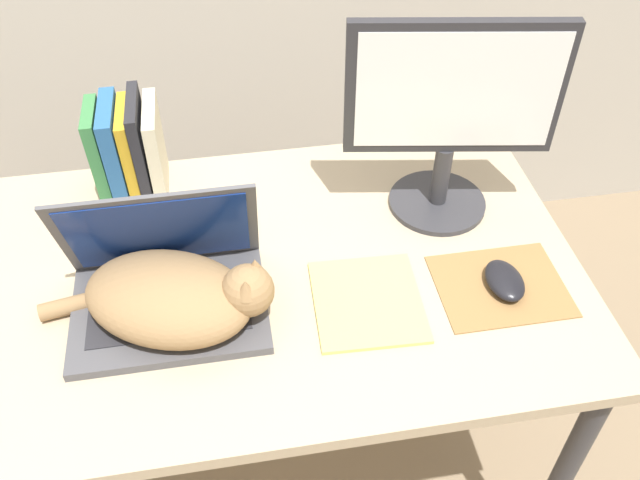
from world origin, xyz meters
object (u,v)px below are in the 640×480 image
at_px(laptop, 167,285).
at_px(computer_mouse, 505,280).
at_px(cat, 175,297).
at_px(notepad, 367,301).
at_px(book_row, 129,150).
at_px(external_monitor, 451,114).

height_order(laptop, computer_mouse, laptop).
xyz_separation_m(laptop, cat, (0.02, -0.04, 0.01)).
bearing_deg(laptop, notepad, -9.41).
relative_size(computer_mouse, notepad, 0.47).
bearing_deg(book_row, external_monitor, -14.16).
height_order(external_monitor, computer_mouse, external_monitor).
bearing_deg(computer_mouse, external_monitor, 102.33).
distance_m(external_monitor, book_row, 0.66).
bearing_deg(computer_mouse, laptop, 174.13).
bearing_deg(laptop, cat, -68.65).
height_order(cat, notepad, cat).
distance_m(laptop, book_row, 0.36).
xyz_separation_m(laptop, computer_mouse, (0.62, -0.06, -0.03)).
bearing_deg(notepad, book_row, 136.41).
height_order(external_monitor, notepad, external_monitor).
relative_size(laptop, external_monitor, 0.84).
xyz_separation_m(external_monitor, computer_mouse, (0.05, -0.25, -0.21)).
bearing_deg(laptop, external_monitor, 18.29).
xyz_separation_m(laptop, book_row, (-0.07, 0.34, 0.06)).
relative_size(cat, computer_mouse, 3.99).
xyz_separation_m(cat, notepad, (0.34, -0.02, -0.06)).
height_order(laptop, notepad, laptop).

